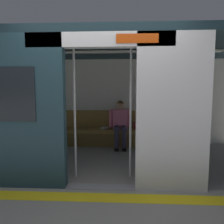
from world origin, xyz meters
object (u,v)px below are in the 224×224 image
Objects in this scene: person_seated at (120,121)px; grab_pole_far at (131,111)px; train_car at (103,84)px; handbag at (139,126)px; book at (104,128)px; bench_seat at (110,133)px; grab_pole_door at (75,111)px.

grab_pole_far is at bearing 95.75° from person_seated.
train_car is 1.08m from grab_pole_far.
train_car is 2.91× the size of grab_pole_far.
book is at bearing -0.74° from handbag.
train_car is at bearing 86.26° from bench_seat.
handbag is at bearing -120.17° from grab_pole_door.
grab_pole_door reaches higher than handbag.
grab_pole_door is at bearing 59.83° from handbag.
bench_seat is (-0.07, -1.08, -1.22)m from train_car.
train_car is at bearing 72.06° from person_seated.
grab_pole_door is 1.00× the size of grab_pole_far.
train_car is 1.74m from handbag.
person_seated is at bearing -110.31° from grab_pole_door.
bench_seat is 0.21m from book.
bench_seat is 12.30× the size of handbag.
handbag is 1.18× the size of book.
train_car is 29.09× the size of book.
train_car is 1.63m from bench_seat.
handbag is (-0.47, -0.12, -0.14)m from person_seated.
book reaches higher than bench_seat.
grab_pole_door is at bearing 3.64° from grab_pole_far.
grab_pole_door is at bearing 104.88° from book.
grab_pole_far is (-0.52, 0.84, -0.45)m from train_car.
book is (0.15, -0.08, 0.11)m from bench_seat.
person_seated reaches higher than book.
bench_seat is at bearing -93.74° from train_car.
train_car reaches higher than person_seated.
person_seated is 0.53× the size of grab_pole_door.
book is (0.08, -1.15, -1.11)m from train_car.
train_car is 1.07m from grab_pole_door.
train_car is 5.52× the size of person_seated.
bench_seat is 14.53× the size of book.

